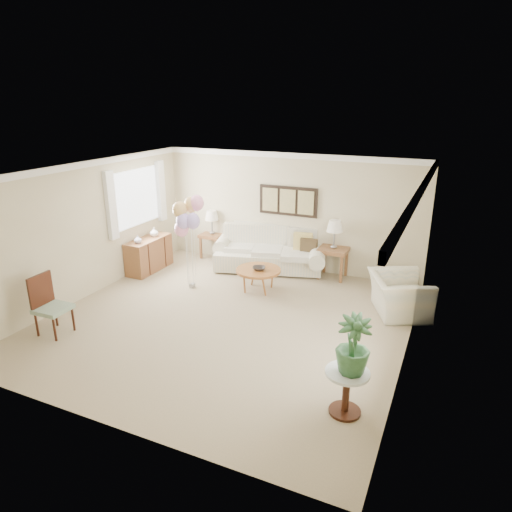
# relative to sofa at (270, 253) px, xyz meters

# --- Properties ---
(ground_plane) EXTENTS (6.00, 6.00, 0.00)m
(ground_plane) POSITION_rel_sofa_xyz_m (0.31, -2.71, -0.38)
(ground_plane) COLOR tan
(room_shell) EXTENTS (6.04, 6.04, 2.60)m
(room_shell) POSITION_rel_sofa_xyz_m (0.20, -2.61, 1.25)
(room_shell) COLOR beige
(room_shell) RESTS_ON ground
(wall_art_triptych) EXTENTS (1.35, 0.06, 0.65)m
(wall_art_triptych) POSITION_rel_sofa_xyz_m (0.31, 0.26, 1.17)
(wall_art_triptych) COLOR black
(wall_art_triptych) RESTS_ON ground
(sofa) EXTENTS (2.86, 1.58, 0.97)m
(sofa) POSITION_rel_sofa_xyz_m (0.00, 0.00, 0.00)
(sofa) COLOR beige
(sofa) RESTS_ON ground
(end_table_left) EXTENTS (0.55, 0.50, 0.60)m
(end_table_left) POSITION_rel_sofa_xyz_m (-1.59, 0.16, 0.12)
(end_table_left) COLOR brown
(end_table_left) RESTS_ON ground
(end_table_right) EXTENTS (0.62, 0.56, 0.67)m
(end_table_right) POSITION_rel_sofa_xyz_m (1.45, 0.06, 0.18)
(end_table_right) COLOR brown
(end_table_right) RESTS_ON ground
(lamp_left) EXTENTS (0.33, 0.33, 0.58)m
(lamp_left) POSITION_rel_sofa_xyz_m (-1.59, 0.16, 0.65)
(lamp_left) COLOR gray
(lamp_left) RESTS_ON end_table_left
(lamp_right) EXTENTS (0.35, 0.35, 0.61)m
(lamp_right) POSITION_rel_sofa_xyz_m (1.45, 0.06, 0.76)
(lamp_right) COLOR gray
(lamp_right) RESTS_ON end_table_right
(coffee_table) EXTENTS (0.91, 0.91, 0.46)m
(coffee_table) POSITION_rel_sofa_xyz_m (0.27, -1.26, 0.04)
(coffee_table) COLOR #9B5A29
(coffee_table) RESTS_ON ground
(decor_bowl) EXTENTS (0.33, 0.33, 0.06)m
(decor_bowl) POSITION_rel_sofa_xyz_m (0.30, -1.29, 0.11)
(decor_bowl) COLOR #2C2622
(decor_bowl) RESTS_ON coffee_table
(armchair) EXTENTS (1.32, 1.39, 0.71)m
(armchair) POSITION_rel_sofa_xyz_m (2.99, -1.16, -0.03)
(armchair) COLOR beige
(armchair) RESTS_ON ground
(side_table) EXTENTS (0.54, 0.54, 0.59)m
(side_table) POSITION_rel_sofa_xyz_m (2.81, -4.31, 0.06)
(side_table) COLOR silver
(side_table) RESTS_ON ground
(potted_plant) EXTENTS (0.53, 0.53, 0.73)m
(potted_plant) POSITION_rel_sofa_xyz_m (2.85, -4.30, 0.58)
(potted_plant) COLOR #29542B
(potted_plant) RESTS_ON side_table
(accent_chair) EXTENTS (0.51, 0.51, 1.01)m
(accent_chair) POSITION_rel_sofa_xyz_m (-2.13, -4.28, 0.14)
(accent_chair) COLOR gray
(accent_chair) RESTS_ON ground
(credenza) EXTENTS (0.46, 1.20, 0.74)m
(credenza) POSITION_rel_sofa_xyz_m (-2.45, -1.21, -0.01)
(credenza) COLOR brown
(credenza) RESTS_ON ground
(vase_white) EXTENTS (0.21, 0.21, 0.17)m
(vase_white) POSITION_rel_sofa_xyz_m (-2.43, -1.57, 0.44)
(vase_white) COLOR silver
(vase_white) RESTS_ON credenza
(vase_sage) EXTENTS (0.23, 0.23, 0.20)m
(vase_sage) POSITION_rel_sofa_xyz_m (-2.43, -0.99, 0.46)
(vase_sage) COLOR silver
(vase_sage) RESTS_ON credenza
(balloon_cluster) EXTENTS (0.54, 0.55, 1.92)m
(balloon_cluster) POSITION_rel_sofa_xyz_m (-1.04, -1.72, 1.16)
(balloon_cluster) COLOR gray
(balloon_cluster) RESTS_ON ground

